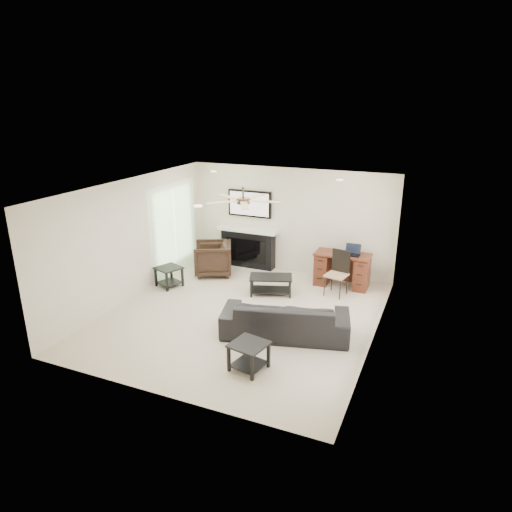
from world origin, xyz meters
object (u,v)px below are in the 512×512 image
object	(u,v)px
coffee_table	(271,285)
sofa	(285,318)
armchair	(213,259)
fireplace_unit	(248,230)
desk	(342,270)

from	to	relation	value
coffee_table	sofa	bearing A→B (deg)	-80.55
sofa	armchair	world-z (taller)	armchair
coffee_table	fireplace_unit	distance (m)	1.95
coffee_table	fireplace_unit	xyz separation A→B (m)	(-1.16, 1.38, 0.75)
sofa	desk	xyz separation A→B (m)	(0.40, 2.64, 0.05)
armchair	coffee_table	distance (m)	1.80
sofa	coffee_table	size ratio (longest dim) A/B	2.48
coffee_table	armchair	bearing A→B (deg)	142.17
sofa	fireplace_unit	bearing A→B (deg)	-69.89
coffee_table	desk	world-z (taller)	desk
armchair	fireplace_unit	bearing A→B (deg)	121.07
sofa	fireplace_unit	world-z (taller)	fireplace_unit
sofa	fireplace_unit	size ratio (longest dim) A/B	1.17
fireplace_unit	desk	world-z (taller)	fireplace_unit
coffee_table	desk	bearing A→B (deg)	18.92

